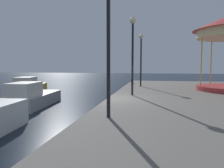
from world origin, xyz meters
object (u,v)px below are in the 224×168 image
at_px(lamp_post_near_edge, 108,30).
at_px(lamp_post_mid_promenade, 133,42).
at_px(lamp_post_far_end, 141,51).
at_px(bollard_north, 132,81).
at_px(motorboat_yellow, 29,88).
at_px(motorboat_grey, 31,97).

height_order(lamp_post_near_edge, lamp_post_mid_promenade, lamp_post_mid_promenade).
bearing_deg(lamp_post_near_edge, lamp_post_mid_promenade, 87.09).
relative_size(lamp_post_mid_promenade, lamp_post_far_end, 1.04).
relative_size(lamp_post_near_edge, bollard_north, 10.13).
distance_m(lamp_post_mid_promenade, bollard_north, 8.51).
distance_m(motorboat_yellow, lamp_post_mid_promenade, 10.59).
bearing_deg(bollard_north, lamp_post_mid_promenade, -84.64).
relative_size(lamp_post_near_edge, lamp_post_far_end, 0.97).
distance_m(lamp_post_near_edge, lamp_post_far_end, 10.74).
bearing_deg(motorboat_yellow, bollard_north, 23.92).
xyz_separation_m(motorboat_yellow, bollard_north, (8.40, 3.73, 0.41)).
bearing_deg(motorboat_grey, bollard_north, 56.88).
relative_size(motorboat_grey, bollard_north, 12.19).
height_order(motorboat_yellow, motorboat_grey, motorboat_yellow).
bearing_deg(lamp_post_far_end, motorboat_grey, -138.42).
bearing_deg(bollard_north, motorboat_yellow, -156.08).
bearing_deg(bollard_north, lamp_post_near_edge, -87.95).
xyz_separation_m(motorboat_yellow, motorboat_grey, (3.01, -4.54, -0.03)).
height_order(lamp_post_near_edge, bollard_north, lamp_post_near_edge).
distance_m(motorboat_grey, lamp_post_far_end, 9.01).
bearing_deg(lamp_post_far_end, lamp_post_mid_promenade, -92.00).
xyz_separation_m(motorboat_yellow, lamp_post_far_end, (9.34, 1.08, 3.07)).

